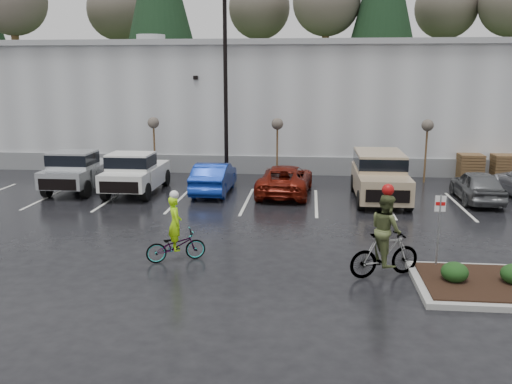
# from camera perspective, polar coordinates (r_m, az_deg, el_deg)

# --- Properties ---
(ground) EXTENTS (120.00, 120.00, 0.00)m
(ground) POSITION_cam_1_polar(r_m,az_deg,el_deg) (15.74, 4.77, -7.99)
(ground) COLOR black
(ground) RESTS_ON ground
(warehouse) EXTENTS (60.50, 15.50, 7.20)m
(warehouse) POSITION_cam_1_polar(r_m,az_deg,el_deg) (36.78, 5.51, 9.59)
(warehouse) COLOR #AEB1B3
(warehouse) RESTS_ON ground
(wooded_ridge) EXTENTS (80.00, 25.00, 6.00)m
(wooded_ridge) POSITION_cam_1_polar(r_m,az_deg,el_deg) (59.79, 5.62, 10.09)
(wooded_ridge) COLOR #1B3717
(wooded_ridge) RESTS_ON ground
(lamppost) EXTENTS (0.50, 1.00, 9.22)m
(lamppost) POSITION_cam_1_polar(r_m,az_deg,el_deg) (27.07, -3.24, 12.90)
(lamppost) COLOR black
(lamppost) RESTS_ON ground
(sapling_west) EXTENTS (0.60, 0.60, 3.20)m
(sapling_west) POSITION_cam_1_polar(r_m,az_deg,el_deg) (29.05, -10.74, 6.84)
(sapling_west) COLOR #46291C
(sapling_west) RESTS_ON ground
(sapling_mid) EXTENTS (0.60, 0.60, 3.20)m
(sapling_mid) POSITION_cam_1_polar(r_m,az_deg,el_deg) (27.93, 2.26, 6.83)
(sapling_mid) COLOR #46291C
(sapling_mid) RESTS_ON ground
(sapling_east) EXTENTS (0.60, 0.60, 3.20)m
(sapling_east) POSITION_cam_1_polar(r_m,az_deg,el_deg) (28.48, 17.59, 6.36)
(sapling_east) COLOR #46291C
(sapling_east) RESTS_ON ground
(pallet_stack_a) EXTENTS (1.20, 1.20, 1.35)m
(pallet_stack_a) POSITION_cam_1_polar(r_m,az_deg,el_deg) (30.31, 21.59, 2.49)
(pallet_stack_a) COLOR #46291C
(pallet_stack_a) RESTS_ON ground
(pallet_stack_b) EXTENTS (1.20, 1.20, 1.35)m
(pallet_stack_b) POSITION_cam_1_polar(r_m,az_deg,el_deg) (30.82, 24.63, 2.38)
(pallet_stack_b) COLOR #46291C
(pallet_stack_b) RESTS_ON ground
(shrub_a) EXTENTS (0.70, 0.70, 0.52)m
(shrub_a) POSITION_cam_1_polar(r_m,az_deg,el_deg) (15.15, 20.18, -7.92)
(shrub_a) COLOR #153312
(shrub_a) RESTS_ON curb_island
(fire_lane_sign) EXTENTS (0.30, 0.05, 2.20)m
(fire_lane_sign) POSITION_cam_1_polar(r_m,az_deg,el_deg) (15.91, 18.71, -3.08)
(fire_lane_sign) COLOR gray
(fire_lane_sign) RESTS_ON ground
(pickup_silver) EXTENTS (2.10, 5.20, 1.96)m
(pickup_silver) POSITION_cam_1_polar(r_m,az_deg,el_deg) (27.12, -17.88, 2.33)
(pickup_silver) COLOR #B7BBBF
(pickup_silver) RESTS_ON ground
(pickup_white) EXTENTS (2.10, 5.20, 1.96)m
(pickup_white) POSITION_cam_1_polar(r_m,az_deg,el_deg) (25.85, -12.34, 2.17)
(pickup_white) COLOR silver
(pickup_white) RESTS_ON ground
(car_blue) EXTENTS (1.56, 4.37, 1.43)m
(car_blue) POSITION_cam_1_polar(r_m,az_deg,el_deg) (25.17, -4.45, 1.53)
(car_blue) COLOR navy
(car_blue) RESTS_ON ground
(car_red) EXTENTS (2.55, 4.99, 1.35)m
(car_red) POSITION_cam_1_polar(r_m,az_deg,el_deg) (24.81, 3.09, 1.30)
(car_red) COLOR #661309
(car_red) RESTS_ON ground
(suv_tan) EXTENTS (2.20, 5.10, 2.06)m
(suv_tan) POSITION_cam_1_polar(r_m,az_deg,el_deg) (24.16, 12.93, 1.54)
(suv_tan) COLOR tan
(suv_tan) RESTS_ON ground
(car_grey) EXTENTS (1.69, 4.07, 1.38)m
(car_grey) POSITION_cam_1_polar(r_m,az_deg,el_deg) (25.28, 22.26, 0.61)
(car_grey) COLOR #5A5D5F
(car_grey) RESTS_ON ground
(cyclist_hivis) EXTENTS (1.87, 1.29, 2.15)m
(cyclist_hivis) POSITION_cam_1_polar(r_m,az_deg,el_deg) (16.24, -8.46, -4.93)
(cyclist_hivis) COLOR #3F3F44
(cyclist_hivis) RESTS_ON ground
(cyclist_olive) EXTENTS (2.07, 1.32, 2.60)m
(cyclist_olive) POSITION_cam_1_polar(r_m,az_deg,el_deg) (15.22, 13.44, -5.31)
(cyclist_olive) COLOR #3F3F44
(cyclist_olive) RESTS_ON ground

